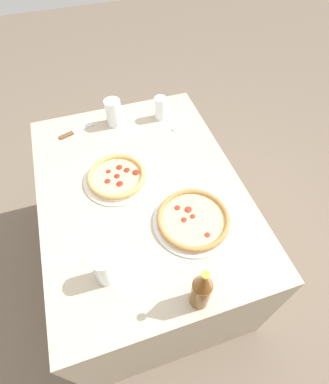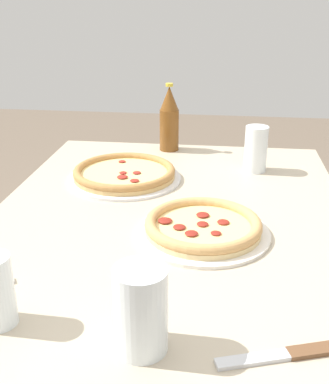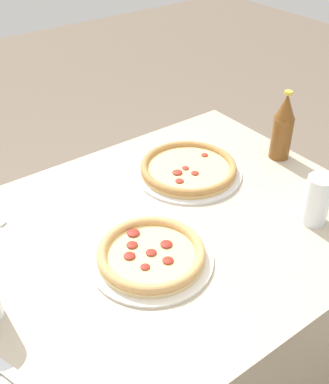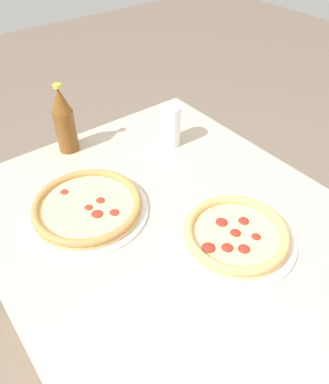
{
  "view_description": "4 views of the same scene",
  "coord_description": "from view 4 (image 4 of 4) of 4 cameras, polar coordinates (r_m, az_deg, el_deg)",
  "views": [
    {
      "loc": [
        0.83,
        -0.15,
        1.76
      ],
      "look_at": [
        0.12,
        0.08,
        0.79
      ],
      "focal_mm": 28.0,
      "sensor_mm": 36.0,
      "label": 1
    },
    {
      "loc": [
        -1.06,
        -0.12,
        1.22
      ],
      "look_at": [
        0.09,
        0.02,
        0.74
      ],
      "focal_mm": 45.0,
      "sensor_mm": 36.0,
      "label": 2
    },
    {
      "loc": [
        -0.57,
        -0.8,
        1.54
      ],
      "look_at": [
        0.05,
        0.03,
        0.8
      ],
      "focal_mm": 45.0,
      "sensor_mm": 36.0,
      "label": 3
    },
    {
      "loc": [
        -0.47,
        0.44,
        1.43
      ],
      "look_at": [
        0.11,
        -0.0,
        0.79
      ],
      "focal_mm": 35.0,
      "sensor_mm": 36.0,
      "label": 4
    }
  ],
  "objects": [
    {
      "name": "pizza_salami",
      "position": [
        1.04,
        -11.68,
        -2.21
      ],
      "size": [
        0.33,
        0.33,
        0.04
      ],
      "color": "silver",
      "rests_on": "table"
    },
    {
      "name": "pizza_margherita",
      "position": [
        0.97,
        10.8,
        -6.39
      ],
      "size": [
        0.31,
        0.31,
        0.04
      ],
      "color": "silver",
      "rests_on": "table"
    },
    {
      "name": "glass_orange_juice",
      "position": [
        1.26,
        0.84,
        9.84
      ],
      "size": [
        0.07,
        0.07,
        0.14
      ],
      "color": "white",
      "rests_on": "table"
    },
    {
      "name": "beer_bottle",
      "position": [
        1.25,
        -15.07,
        10.47
      ],
      "size": [
        0.07,
        0.07,
        0.23
      ],
      "color": "brown",
      "rests_on": "table"
    },
    {
      "name": "ground_plane",
      "position": [
        1.57,
        2.54,
        -24.3
      ],
      "size": [
        8.0,
        8.0,
        0.0
      ],
      "primitive_type": "plane",
      "color": "#6B5B4C"
    },
    {
      "name": "table",
      "position": [
        1.26,
        3.04,
        -17.68
      ],
      "size": [
        1.22,
        0.9,
        0.71
      ],
      "color": "#B7A88E",
      "rests_on": "ground_plane"
    }
  ]
}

